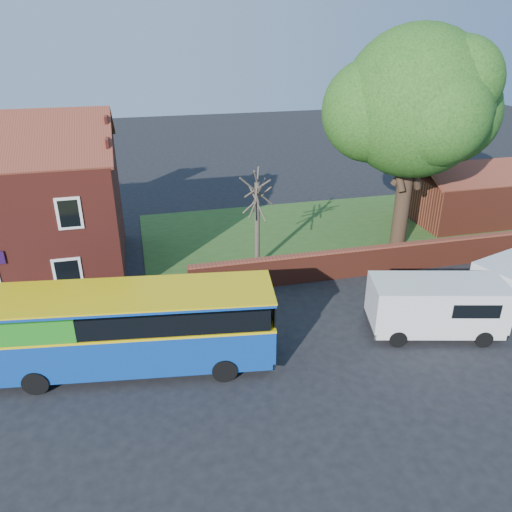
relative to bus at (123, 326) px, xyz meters
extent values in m
plane|color=black|center=(1.01, -1.98, -1.85)|extent=(120.00, 120.00, 0.00)
cube|color=#426B28|center=(14.01, 11.02, -1.83)|extent=(26.00, 12.00, 0.04)
cube|color=maroon|center=(14.01, 5.02, -1.10)|extent=(22.00, 0.30, 1.50)
cube|color=maroon|center=(14.01, 5.02, -0.30)|extent=(22.00, 0.38, 0.10)
cube|color=maroon|center=(23.01, 11.02, -0.35)|extent=(8.00, 5.00, 3.00)
cube|color=maroon|center=(23.01, 9.77, 1.70)|extent=(8.20, 2.56, 1.24)
cube|color=maroon|center=(23.01, 12.27, 1.70)|extent=(8.20, 2.56, 1.24)
cube|color=#0E3C9A|center=(0.34, -0.05, -0.63)|extent=(10.95, 4.10, 1.70)
cube|color=#E1BC0B|center=(0.34, -0.05, 0.22)|extent=(10.97, 4.12, 0.10)
cube|color=black|center=(0.34, -0.05, 0.73)|extent=(10.53, 4.06, 0.85)
cube|color=#238B1E|center=(-3.15, 0.43, 0.73)|extent=(3.97, 3.18, 0.91)
cube|color=#0E3C9A|center=(0.34, -0.05, 1.30)|extent=(10.95, 4.10, 0.14)
cube|color=#E1BC0B|center=(0.34, -0.05, 1.38)|extent=(10.99, 4.15, 0.06)
cylinder|color=black|center=(-3.21, -0.83, -1.37)|extent=(0.99, 0.41, 0.96)
cylinder|color=black|center=(-2.87, 1.66, -1.37)|extent=(0.99, 0.41, 0.96)
cylinder|color=black|center=(3.56, -1.76, -1.37)|extent=(0.99, 0.41, 0.96)
cylinder|color=black|center=(3.90, 0.73, -1.37)|extent=(0.99, 0.41, 0.96)
cube|color=white|center=(12.93, -0.74, -0.46)|extent=(5.94, 3.51, 2.12)
cube|color=black|center=(15.36, -1.34, -0.13)|extent=(0.53, 1.86, 0.83)
cube|color=black|center=(15.59, -1.40, -1.41)|extent=(0.63, 2.18, 0.27)
cylinder|color=black|center=(10.95, -1.33, -1.48)|extent=(0.77, 0.39, 0.73)
cylinder|color=black|center=(11.46, 0.71, -1.48)|extent=(0.77, 0.39, 0.73)
cylinder|color=black|center=(14.41, -2.19, -1.48)|extent=(0.77, 0.39, 0.73)
cylinder|color=black|center=(14.91, -0.15, -1.48)|extent=(0.77, 0.39, 0.73)
cylinder|color=black|center=(16.48, 1.03, -1.50)|extent=(0.75, 0.42, 0.71)
cylinder|color=black|center=(16.04, 8.17, 0.72)|extent=(0.89, 0.89, 5.14)
sphere|color=#4A8328|center=(16.04, 8.17, 6.52)|extent=(8.04, 8.04, 8.04)
sphere|color=#4A8328|center=(18.38, 8.62, 5.85)|extent=(5.81, 5.81, 5.81)
sphere|color=#4A8328|center=(13.92, 8.84, 6.08)|extent=(5.58, 5.58, 5.58)
cylinder|color=#4C4238|center=(7.09, 7.42, 0.55)|extent=(0.27, 0.27, 4.81)
cylinder|color=#4C4238|center=(7.09, 7.42, 2.27)|extent=(0.28, 2.35, 1.89)
cylinder|color=#4C4238|center=(7.09, 7.42, 2.10)|extent=(1.22, 1.73, 1.73)
cylinder|color=#4C4238|center=(7.09, 7.42, 2.44)|extent=(1.97, 0.90, 1.92)
camera|label=1|loc=(1.09, -16.69, 10.44)|focal=35.00mm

